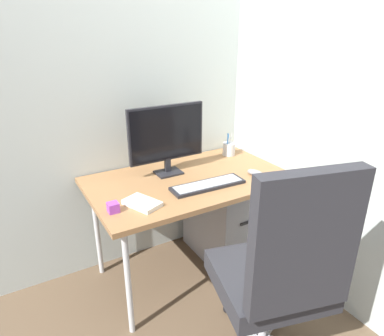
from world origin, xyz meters
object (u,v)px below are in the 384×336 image
(mouse, at_px, (255,173))
(desk_clamp_accessory, at_px, (113,207))
(keyboard, at_px, (208,185))
(office_chair, at_px, (280,271))
(notebook, at_px, (142,203))
(filing_cabinet, at_px, (228,217))
(pen_holder, at_px, (229,149))
(monitor, at_px, (167,136))

(mouse, height_order, desk_clamp_accessory, desk_clamp_accessory)
(mouse, bearing_deg, keyboard, 161.56)
(office_chair, xyz_separation_m, notebook, (-0.38, 0.65, 0.14))
(filing_cabinet, xyz_separation_m, keyboard, (-0.32, -0.21, 0.42))
(keyboard, relative_size, pen_holder, 2.70)
(keyboard, relative_size, notebook, 2.36)
(keyboard, distance_m, pen_holder, 0.57)
(pen_holder, xyz_separation_m, notebook, (-0.85, -0.40, -0.04))
(monitor, xyz_separation_m, mouse, (0.46, -0.31, -0.23))
(office_chair, height_order, mouse, office_chair)
(monitor, bearing_deg, desk_clamp_accessory, -146.02)
(monitor, relative_size, keyboard, 1.10)
(keyboard, bearing_deg, pen_holder, 41.80)
(office_chair, relative_size, notebook, 5.74)
(filing_cabinet, distance_m, mouse, 0.48)
(filing_cabinet, bearing_deg, pen_holder, 57.66)
(mouse, relative_size, desk_clamp_accessory, 2.03)
(filing_cabinet, bearing_deg, keyboard, -146.24)
(monitor, relative_size, desk_clamp_accessory, 9.25)
(filing_cabinet, distance_m, keyboard, 0.57)
(mouse, xyz_separation_m, notebook, (-0.77, -0.01, -0.00))
(pen_holder, bearing_deg, notebook, -154.80)
(desk_clamp_accessory, bearing_deg, pen_holder, 21.34)
(filing_cabinet, relative_size, keyboard, 1.28)
(pen_holder, relative_size, desk_clamp_accessory, 3.12)
(office_chair, relative_size, monitor, 2.22)
(pen_holder, bearing_deg, filing_cabinet, -122.34)
(office_chair, height_order, notebook, office_chair)
(mouse, distance_m, desk_clamp_accessory, 0.93)
(office_chair, bearing_deg, monitor, 93.98)
(filing_cabinet, bearing_deg, monitor, 168.51)
(filing_cabinet, xyz_separation_m, notebook, (-0.75, -0.23, 0.42))
(office_chair, bearing_deg, desk_clamp_accessory, 129.06)
(monitor, bearing_deg, notebook, -134.09)
(office_chair, relative_size, mouse, 10.11)
(office_chair, xyz_separation_m, mouse, (0.39, 0.66, 0.14))
(monitor, relative_size, mouse, 4.56)
(monitor, relative_size, pen_holder, 2.96)
(office_chair, xyz_separation_m, monitor, (-0.07, 0.97, 0.38))
(monitor, bearing_deg, keyboard, -69.59)
(notebook, bearing_deg, monitor, 23.34)
(desk_clamp_accessory, bearing_deg, office_chair, -50.94)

